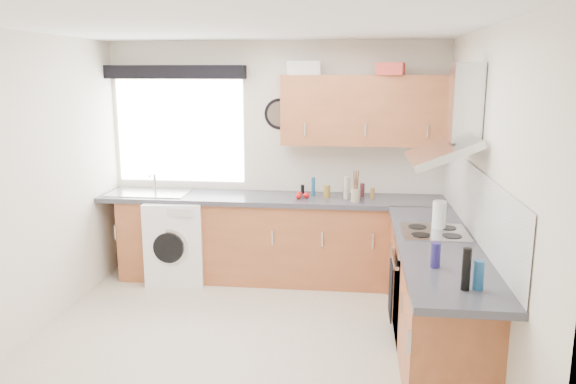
# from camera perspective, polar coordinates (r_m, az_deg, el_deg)

# --- Properties ---
(ground_plane) EXTENTS (3.60, 3.60, 0.00)m
(ground_plane) POSITION_cam_1_polar(r_m,az_deg,el_deg) (4.76, -4.36, -15.18)
(ground_plane) COLOR beige
(ceiling) EXTENTS (3.60, 3.60, 0.02)m
(ceiling) POSITION_cam_1_polar(r_m,az_deg,el_deg) (4.25, -4.91, 16.41)
(ceiling) COLOR white
(ceiling) RESTS_ON wall_back
(wall_back) EXTENTS (3.60, 0.02, 2.50)m
(wall_back) POSITION_cam_1_polar(r_m,az_deg,el_deg) (6.08, -1.28, 3.29)
(wall_back) COLOR silver
(wall_back) RESTS_ON ground_plane
(wall_front) EXTENTS (3.60, 0.02, 2.50)m
(wall_front) POSITION_cam_1_polar(r_m,az_deg,el_deg) (2.66, -12.33, -8.54)
(wall_front) COLOR silver
(wall_front) RESTS_ON ground_plane
(wall_left) EXTENTS (0.02, 3.60, 2.50)m
(wall_left) POSITION_cam_1_polar(r_m,az_deg,el_deg) (5.00, -25.27, 0.25)
(wall_left) COLOR silver
(wall_left) RESTS_ON ground_plane
(wall_right) EXTENTS (0.02, 3.60, 2.50)m
(wall_right) POSITION_cam_1_polar(r_m,az_deg,el_deg) (4.35, 19.29, -0.88)
(wall_right) COLOR silver
(wall_right) RESTS_ON ground_plane
(window) EXTENTS (1.40, 0.02, 1.10)m
(window) POSITION_cam_1_polar(r_m,az_deg,el_deg) (6.26, -10.92, 6.11)
(window) COLOR white
(window) RESTS_ON wall_back
(window_blind) EXTENTS (1.50, 0.18, 0.14)m
(window_blind) POSITION_cam_1_polar(r_m,az_deg,el_deg) (6.15, -11.41, 11.87)
(window_blind) COLOR black
(window_blind) RESTS_ON wall_back
(splashback) EXTENTS (0.01, 3.00, 0.54)m
(splashback) POSITION_cam_1_polar(r_m,az_deg,el_deg) (4.65, 18.34, -0.90)
(splashback) COLOR white
(splashback) RESTS_ON wall_right
(base_cab_back) EXTENTS (3.00, 0.58, 0.86)m
(base_cab_back) POSITION_cam_1_polar(r_m,az_deg,el_deg) (5.99, -2.59, -4.88)
(base_cab_back) COLOR brown
(base_cab_back) RESTS_ON ground_plane
(base_cab_corner) EXTENTS (0.60, 0.60, 0.86)m
(base_cab_corner) POSITION_cam_1_polar(r_m,az_deg,el_deg) (5.95, 12.86, -5.32)
(base_cab_corner) COLOR brown
(base_cab_corner) RESTS_ON ground_plane
(base_cab_right) EXTENTS (0.58, 2.10, 0.86)m
(base_cab_right) POSITION_cam_1_polar(r_m,az_deg,el_deg) (4.68, 14.68, -10.22)
(base_cab_right) COLOR brown
(base_cab_right) RESTS_ON ground_plane
(worktop_back) EXTENTS (3.60, 0.62, 0.05)m
(worktop_back) POSITION_cam_1_polar(r_m,az_deg,el_deg) (5.85, -1.68, -0.68)
(worktop_back) COLOR #333239
(worktop_back) RESTS_ON base_cab_back
(worktop_right) EXTENTS (0.62, 2.42, 0.05)m
(worktop_right) POSITION_cam_1_polar(r_m,az_deg,el_deg) (4.39, 15.13, -5.45)
(worktop_right) COLOR #333239
(worktop_right) RESTS_ON base_cab_right
(sink) EXTENTS (0.84, 0.46, 0.10)m
(sink) POSITION_cam_1_polar(r_m,az_deg,el_deg) (6.17, -13.99, 0.25)
(sink) COLOR #B9BABD
(sink) RESTS_ON worktop_back
(oven) EXTENTS (0.56, 0.58, 0.85)m
(oven) POSITION_cam_1_polar(r_m,az_deg,el_deg) (4.82, 14.32, -9.60)
(oven) COLOR black
(oven) RESTS_ON ground_plane
(hob_plate) EXTENTS (0.52, 0.52, 0.01)m
(hob_plate) POSITION_cam_1_polar(r_m,az_deg,el_deg) (4.67, 14.63, -3.97)
(hob_plate) COLOR #B9BABD
(hob_plate) RESTS_ON worktop_right
(extractor_hood) EXTENTS (0.52, 0.78, 0.66)m
(extractor_hood) POSITION_cam_1_polar(r_m,az_deg,el_deg) (4.53, 16.46, 6.44)
(extractor_hood) COLOR #B9BABD
(extractor_hood) RESTS_ON wall_right
(upper_cabinets) EXTENTS (1.70, 0.35, 0.70)m
(upper_cabinets) POSITION_cam_1_polar(r_m,az_deg,el_deg) (5.79, 7.90, 8.22)
(upper_cabinets) COLOR brown
(upper_cabinets) RESTS_ON wall_back
(washing_machine) EXTENTS (0.66, 0.64, 0.87)m
(washing_machine) POSITION_cam_1_polar(r_m,az_deg,el_deg) (6.10, -11.16, -4.75)
(washing_machine) COLOR white
(washing_machine) RESTS_ON ground_plane
(wall_clock) EXTENTS (0.33, 0.04, 0.33)m
(wall_clock) POSITION_cam_1_polar(r_m,az_deg,el_deg) (6.00, -0.86, 7.93)
(wall_clock) COLOR black
(wall_clock) RESTS_ON wall_back
(casserole) EXTENTS (0.37, 0.29, 0.14)m
(casserole) POSITION_cam_1_polar(r_m,az_deg,el_deg) (5.88, 1.51, 12.48)
(casserole) COLOR white
(casserole) RESTS_ON upper_cabinets
(storage_box) EXTENTS (0.30, 0.26, 0.12)m
(storage_box) POSITION_cam_1_polar(r_m,az_deg,el_deg) (5.68, 10.36, 12.21)
(storage_box) COLOR #BC342C
(storage_box) RESTS_ON upper_cabinets
(utensil_pot) EXTENTS (0.10, 0.10, 0.13)m
(utensil_pot) POSITION_cam_1_polar(r_m,az_deg,el_deg) (5.63, 6.88, -0.34)
(utensil_pot) COLOR gray
(utensil_pot) RESTS_ON worktop_back
(kitchen_roll) EXTENTS (0.14, 0.14, 0.24)m
(kitchen_roll) POSITION_cam_1_polar(r_m,az_deg,el_deg) (4.75, 15.10, -2.32)
(kitchen_roll) COLOR white
(kitchen_roll) RESTS_ON worktop_right
(tomato_cluster) EXTENTS (0.15, 0.15, 0.06)m
(tomato_cluster) POSITION_cam_1_polar(r_m,az_deg,el_deg) (5.76, 1.37, -0.32)
(tomato_cluster) COLOR red
(tomato_cluster) RESTS_ON worktop_back
(jar_0) EXTENTS (0.07, 0.07, 0.13)m
(jar_0) POSITION_cam_1_polar(r_m,az_deg,el_deg) (5.79, 3.98, 0.05)
(jar_0) COLOR olive
(jar_0) RESTS_ON worktop_back
(jar_1) EXTENTS (0.04, 0.04, 0.19)m
(jar_1) POSITION_cam_1_polar(r_m,az_deg,el_deg) (5.86, 2.58, 0.55)
(jar_1) COLOR navy
(jar_1) RESTS_ON worktop_back
(jar_2) EXTENTS (0.04, 0.04, 0.09)m
(jar_2) POSITION_cam_1_polar(r_m,az_deg,el_deg) (5.97, 1.48, 0.29)
(jar_2) COLOR black
(jar_2) RESTS_ON worktop_back
(jar_3) EXTENTS (0.05, 0.05, 0.11)m
(jar_3) POSITION_cam_1_polar(r_m,az_deg,el_deg) (5.79, 8.57, -0.15)
(jar_3) COLOR olive
(jar_3) RESTS_ON worktop_back
(jar_4) EXTENTS (0.06, 0.06, 0.23)m
(jar_4) POSITION_cam_1_polar(r_m,az_deg,el_deg) (5.73, 5.96, 0.42)
(jar_4) COLOR #A39D8B
(jar_4) RESTS_ON worktop_back
(jar_5) EXTENTS (0.05, 0.05, 0.22)m
(jar_5) POSITION_cam_1_polar(r_m,az_deg,el_deg) (5.77, 5.86, 0.45)
(jar_5) COLOR #2C2518
(jar_5) RESTS_ON worktop_back
(jar_6) EXTENTS (0.05, 0.05, 0.14)m
(jar_6) POSITION_cam_1_polar(r_m,az_deg,el_deg) (5.86, 7.55, 0.18)
(jar_6) COLOR #4D1B21
(jar_6) RESTS_ON worktop_back
(bottle_0) EXTENTS (0.05, 0.05, 0.26)m
(bottle_0) POSITION_cam_1_polar(r_m,az_deg,el_deg) (3.49, 17.66, -7.49)
(bottle_0) COLOR black
(bottle_0) RESTS_ON worktop_right
(bottle_1) EXTENTS (0.06, 0.06, 0.18)m
(bottle_1) POSITION_cam_1_polar(r_m,az_deg,el_deg) (3.54, 18.79, -8.00)
(bottle_1) COLOR navy
(bottle_1) RESTS_ON worktop_right
(bottle_2) EXTENTS (0.06, 0.06, 0.17)m
(bottle_2) POSITION_cam_1_polar(r_m,az_deg,el_deg) (3.85, 14.76, -6.22)
(bottle_2) COLOR navy
(bottle_2) RESTS_ON worktop_right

